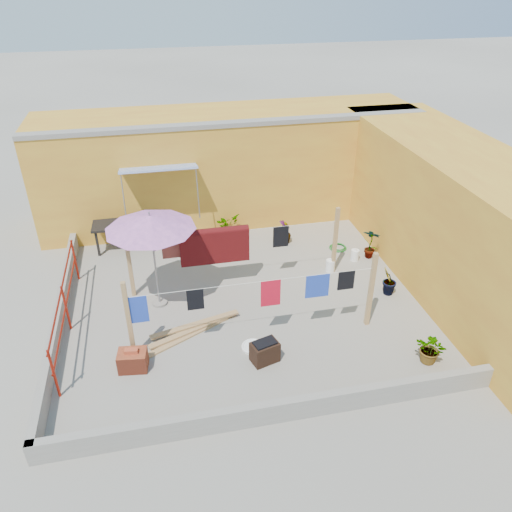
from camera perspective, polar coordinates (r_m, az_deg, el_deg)
The scene contains 21 objects.
ground at distance 11.76m, azimuth -1.50°, elevation -5.18°, with size 80.00×80.00×0.00m, color #9E998E.
wall_back at distance 15.19m, azimuth -3.10°, elevation 10.32°, with size 11.00×3.27×3.21m.
wall_right at distance 12.79m, azimuth 21.98°, elevation 3.91°, with size 2.40×9.00×3.20m, color gold.
parapet_front at distance 9.01m, azimuth 2.98°, elevation -17.20°, with size 8.30×0.16×0.44m, color gray.
parapet_left at distance 11.75m, azimuth -21.58°, elevation -6.41°, with size 0.16×7.30×0.44m, color gray.
red_railing at distance 11.27m, azimuth -21.03°, elevation -4.88°, with size 0.05×4.20×1.10m.
clothesline_rig at distance 11.55m, azimuth -3.99°, elevation 0.34°, with size 5.09×2.35×1.80m.
patio_umbrella at distance 10.80m, azimuth -12.02°, elevation 3.74°, with size 2.16×2.16×2.36m.
outdoor_table at distance 14.05m, azimuth -14.81°, elevation 3.52°, with size 1.70×0.89×0.79m.
brick_stack at distance 10.19m, azimuth -13.90°, elevation -11.48°, with size 0.60×0.47×0.48m.
lumber_pile at distance 10.91m, azimuth -7.29°, elevation -8.36°, with size 2.07×1.10×0.13m.
brazier at distance 10.05m, azimuth 1.01°, elevation -10.87°, with size 0.61×0.49×0.48m.
white_basin at distance 10.44m, azimuth -0.37°, elevation -10.33°, with size 0.47×0.47×0.08m.
water_jug_a at distance 13.50m, azimuth 11.23°, elevation 0.11°, with size 0.22×0.22×0.34m.
water_jug_b at distance 12.92m, azimuth 8.49°, elevation -1.07°, with size 0.23×0.23×0.36m.
green_hose at distance 14.03m, azimuth 9.34°, elevation 0.99°, with size 0.48×0.48×0.07m.
plant_back_a at distance 14.30m, azimuth -3.29°, elevation 3.46°, with size 0.64×0.56×0.72m, color #1F5919.
plant_back_b at distance 13.99m, azimuth 3.24°, elevation 2.72°, with size 0.38×0.38×0.68m, color #1F5919.
plant_right_a at distance 13.56m, azimuth 12.99°, elevation 1.43°, with size 0.46×0.31×0.88m, color #1F5919.
plant_right_b at distance 12.19m, azimuth 14.96°, elevation -2.81°, with size 0.41×0.33×0.75m, color #1F5919.
plant_right_c at distance 10.54m, azimuth 19.42°, elevation -10.01°, with size 0.58×0.51×0.65m, color #1F5919.
Camera 1 is at (-1.70, -9.37, 6.91)m, focal length 35.00 mm.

